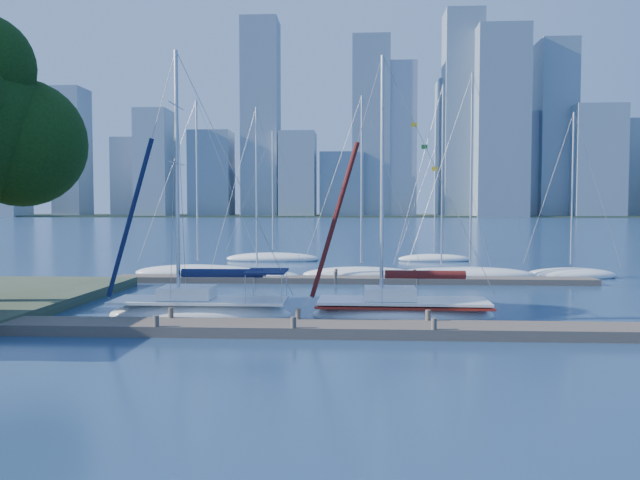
{
  "coord_description": "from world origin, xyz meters",
  "views": [
    {
      "loc": [
        2.19,
        -22.96,
        4.72
      ],
      "look_at": [
        0.68,
        4.0,
        3.31
      ],
      "focal_mm": 35.0,
      "sensor_mm": 36.0,
      "label": 1
    }
  ],
  "objects": [
    {
      "name": "far_dock",
      "position": [
        2.0,
        16.0,
        0.18
      ],
      "size": [
        30.0,
        1.8,
        0.36
      ],
      "primitive_type": "cube",
      "color": "#4E4439",
      "rests_on": "ground"
    },
    {
      "name": "bg_boat_1",
      "position": [
        -4.15,
        17.07,
        0.24
      ],
      "size": [
        6.14,
        3.2,
        11.46
      ],
      "rotation": [
        0.0,
        0.0,
        0.22
      ],
      "color": "white",
      "rests_on": "ground"
    },
    {
      "name": "bg_boat_4",
      "position": [
        9.8,
        18.53,
        0.27
      ],
      "size": [
        9.02,
        4.42,
        13.84
      ],
      "rotation": [
        0.0,
        0.0,
        0.25
      ],
      "color": "white",
      "rests_on": "ground"
    },
    {
      "name": "near_dock",
      "position": [
        0.0,
        0.0,
        0.2
      ],
      "size": [
        26.0,
        2.0,
        0.4
      ],
      "primitive_type": "cube",
      "color": "#4E4439",
      "rests_on": "ground"
    },
    {
      "name": "bg_boat_6",
      "position": [
        -5.0,
        31.45,
        0.25
      ],
      "size": [
        8.39,
        2.68,
        11.7
      ],
      "rotation": [
        0.0,
        0.0,
        0.06
      ],
      "color": "white",
      "rests_on": "ground"
    },
    {
      "name": "bg_boat_2",
      "position": [
        2.63,
        18.64,
        0.26
      ],
      "size": [
        8.03,
        3.03,
        12.46
      ],
      "rotation": [
        0.0,
        0.0,
        -0.1
      ],
      "color": "white",
      "rests_on": "ground"
    },
    {
      "name": "bg_boat_5",
      "position": [
        16.65,
        19.48,
        0.24
      ],
      "size": [
        6.42,
        3.88,
        11.34
      ],
      "rotation": [
        0.0,
        0.0,
        -0.33
      ],
      "color": "white",
      "rests_on": "ground"
    },
    {
      "name": "sailboat_maroon",
      "position": [
        4.17,
        2.88,
        0.93
      ],
      "size": [
        7.62,
        2.64,
        11.45
      ],
      "rotation": [
        0.0,
        0.0,
        -0.02
      ],
      "color": "white",
      "rests_on": "ground"
    },
    {
      "name": "sailboat_navy",
      "position": [
        -4.23,
        2.47,
        0.94
      ],
      "size": [
        7.79,
        2.62,
        11.68
      ],
      "rotation": [
        0.0,
        0.0,
        0.01
      ],
      "color": "white",
      "rests_on": "ground"
    },
    {
      "name": "skyline",
      "position": [
        25.57,
        289.93,
        34.41
      ],
      "size": [
        502.68,
        51.31,
        100.25
      ],
      "color": "gray",
      "rests_on": "ground"
    },
    {
      "name": "bg_boat_0",
      "position": [
        -8.59,
        19.23,
        0.26
      ],
      "size": [
        9.04,
        3.34,
        12.39
      ],
      "rotation": [
        0.0,
        0.0,
        -0.12
      ],
      "color": "white",
      "rests_on": "ground"
    },
    {
      "name": "bg_boat_3",
      "position": [
        7.98,
        18.92,
        0.26
      ],
      "size": [
        6.67,
        3.29,
        13.14
      ],
      "rotation": [
        0.0,
        0.0,
        -0.21
      ],
      "color": "white",
      "rests_on": "ground"
    },
    {
      "name": "far_shore",
      "position": [
        0.0,
        320.0,
        0.0
      ],
      "size": [
        800.0,
        100.0,
        1.5
      ],
      "primitive_type": "cube",
      "color": "#38472D",
      "rests_on": "ground"
    },
    {
      "name": "bg_boat_7",
      "position": [
        9.19,
        32.1,
        0.22
      ],
      "size": [
        6.58,
        3.24,
        10.34
      ],
      "rotation": [
        0.0,
        0.0,
        -0.22
      ],
      "color": "white",
      "rests_on": "ground"
    },
    {
      "name": "ground",
      "position": [
        0.0,
        0.0,
        0.0
      ],
      "size": [
        700.0,
        700.0,
        0.0
      ],
      "primitive_type": "plane",
      "color": "navy",
      "rests_on": "ground"
    }
  ]
}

